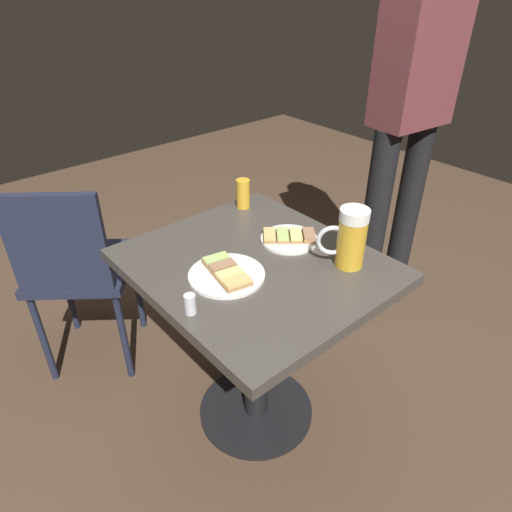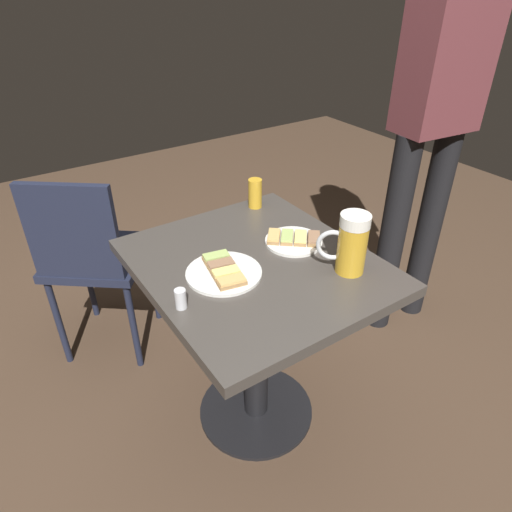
# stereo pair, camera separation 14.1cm
# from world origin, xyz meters

# --- Properties ---
(ground_plane) EXTENTS (6.00, 6.00, 0.00)m
(ground_plane) POSITION_xyz_m (0.00, 0.00, 0.00)
(ground_plane) COLOR #4C3828
(cafe_table) EXTENTS (0.77, 0.68, 0.71)m
(cafe_table) POSITION_xyz_m (0.00, 0.00, 0.55)
(cafe_table) COLOR black
(cafe_table) RESTS_ON ground_plane
(plate_near) EXTENTS (0.19, 0.19, 0.03)m
(plate_near) POSITION_xyz_m (0.02, -0.17, 0.72)
(plate_near) COLOR white
(plate_near) RESTS_ON cafe_table
(plate_far) EXTENTS (0.23, 0.23, 0.03)m
(plate_far) POSITION_xyz_m (-0.01, 0.12, 0.72)
(plate_far) COLOR white
(plate_far) RESTS_ON cafe_table
(beer_mug) EXTENTS (0.12, 0.13, 0.19)m
(beer_mug) POSITION_xyz_m (-0.19, -0.20, 0.80)
(beer_mug) COLOR gold
(beer_mug) RESTS_ON cafe_table
(beer_glass_small) EXTENTS (0.05, 0.05, 0.11)m
(beer_glass_small) POSITION_xyz_m (0.32, -0.21, 0.76)
(beer_glass_small) COLOR gold
(beer_glass_small) RESTS_ON cafe_table
(salt_shaker) EXTENTS (0.03, 0.03, 0.06)m
(salt_shaker) POSITION_xyz_m (-0.08, 0.29, 0.74)
(salt_shaker) COLOR silver
(salt_shaker) RESTS_ON cafe_table
(cafe_chair) EXTENTS (0.53, 0.53, 0.86)m
(cafe_chair) POSITION_xyz_m (0.67, 0.35, 0.50)
(cafe_chair) COLOR #1E2338
(cafe_chair) RESTS_ON ground_plane
(patron_standing) EXTENTS (0.21, 0.34, 1.71)m
(patron_standing) POSITION_xyz_m (0.10, -0.91, 1.00)
(patron_standing) COLOR black
(patron_standing) RESTS_ON ground_plane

